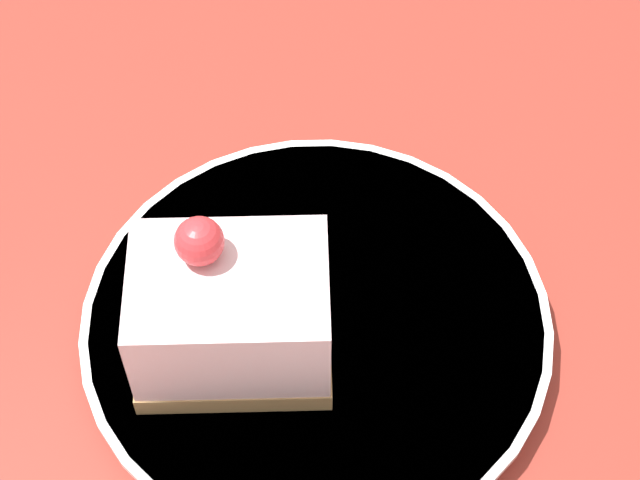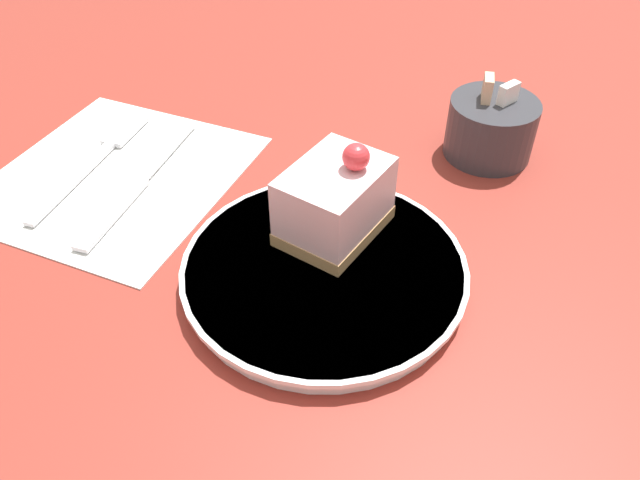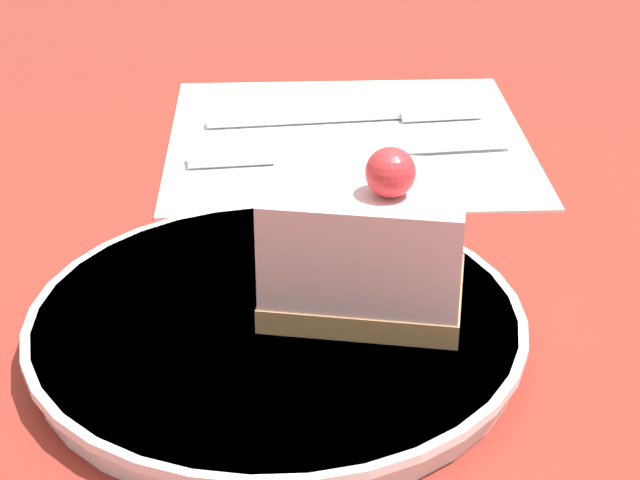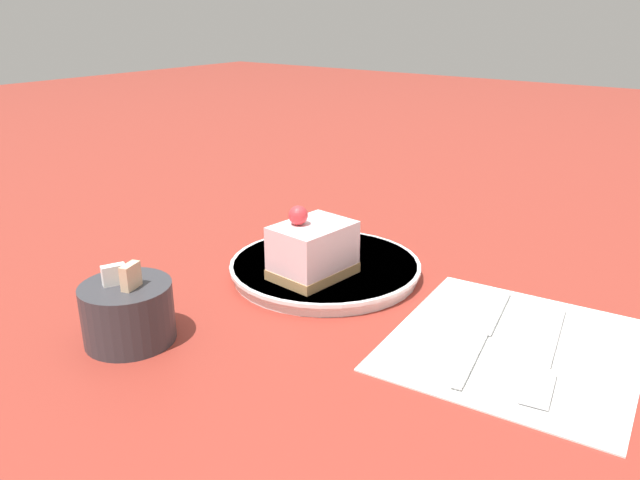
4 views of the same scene
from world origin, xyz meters
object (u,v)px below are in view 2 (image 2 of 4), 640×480
at_px(plate, 324,271).
at_px(sugar_bowl, 491,128).
at_px(fork, 99,155).
at_px(knife, 131,192).
at_px(cake_slice, 335,201).

distance_m(plate, sugar_bowl, 0.23).
relative_size(fork, sugar_bowl, 2.18).
bearing_deg(fork, plate, -18.80).
bearing_deg(sugar_bowl, fork, -149.70).
height_order(plate, fork, plate).
height_order(fork, knife, same).
height_order(plate, cake_slice, cake_slice).
distance_m(fork, sugar_bowl, 0.36).
bearing_deg(plate, sugar_bowl, 75.88).
bearing_deg(plate, fork, 171.77).
distance_m(plate, cake_slice, 0.05).
distance_m(plate, knife, 0.19).
bearing_deg(cake_slice, knife, -165.57).
xyz_separation_m(cake_slice, knife, (-0.18, -0.03, -0.04)).
height_order(cake_slice, sugar_bowl, cake_slice).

